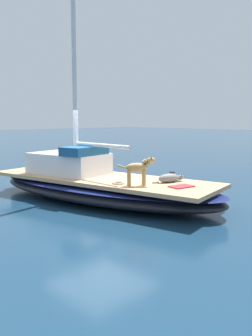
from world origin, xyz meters
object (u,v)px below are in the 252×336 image
dog_tan (138,168)px  deck_winch (172,176)px  deck_towel (182,186)px  coiled_rope (118,183)px  dog_grey (170,178)px  sailboat_main (101,188)px

dog_tan → deck_winch: (1.26, -0.02, -0.32)m
deck_winch → deck_towel: (-0.65, -0.81, -0.08)m
coiled_rope → dog_grey: bearing=-35.1°
deck_towel → dog_grey: bearing=63.3°
sailboat_main → deck_winch: size_ratio=36.15×
deck_winch → coiled_rope: size_ratio=0.65×
dog_tan → deck_towel: 1.11m
dog_tan → deck_towel: (0.61, -0.83, -0.41)m
deck_winch → deck_towel: 1.04m
dog_grey → coiled_rope: (-1.08, 0.76, -0.08)m
deck_towel → dog_tan: bearing=126.4°
dog_tan → coiled_rope: (-0.16, 0.53, -0.40)m
dog_tan → deck_winch: dog_tan is taller
sailboat_main → deck_towel: 2.51m
sailboat_main → deck_winch: bearing=-57.0°
sailboat_main → coiled_rope: 1.19m
sailboat_main → deck_towel: size_ratio=13.56×
sailboat_main → deck_towel: deck_towel is taller
dog_tan → coiled_rope: size_ratio=2.54×
sailboat_main → dog_tan: (-0.19, -1.62, 0.75)m
sailboat_main → coiled_rope: bearing=-108.1°
dog_grey → deck_winch: bearing=30.8°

